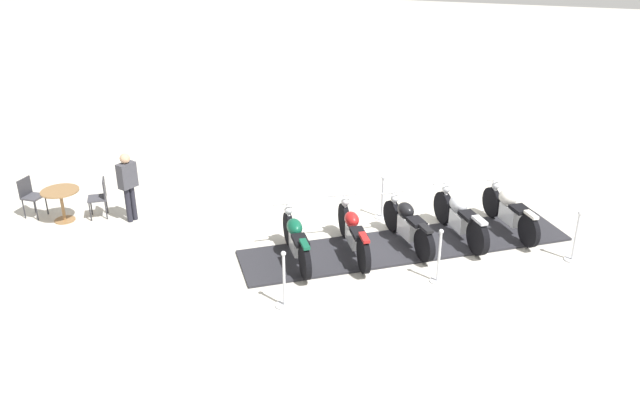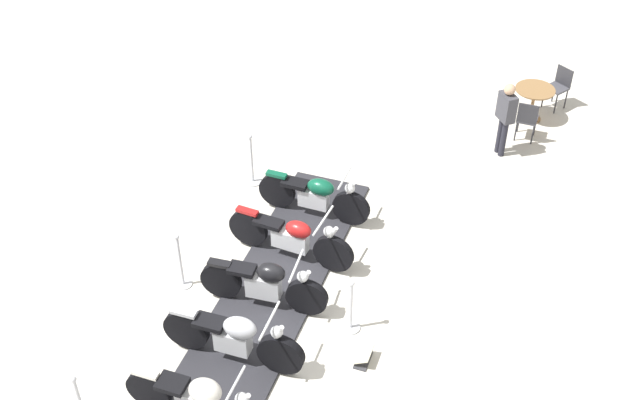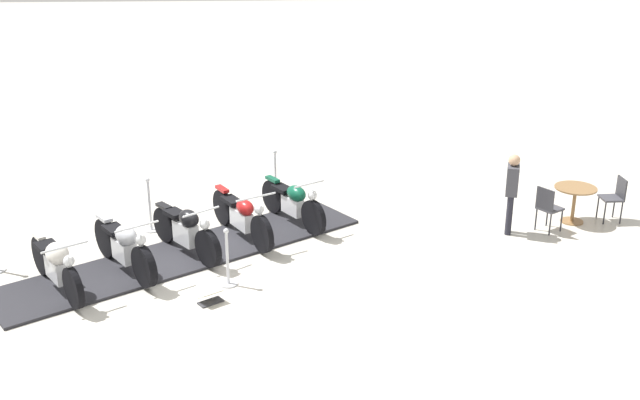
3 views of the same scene
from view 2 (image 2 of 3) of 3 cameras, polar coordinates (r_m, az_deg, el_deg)
ground_plane at (r=13.08m, az=-3.94°, el=-7.45°), size 80.00×80.00×0.00m
display_platform at (r=13.06m, az=-3.94°, el=-7.38°), size 6.53×5.07×0.05m
motorcycle_cream at (r=11.31m, az=-8.52°, el=-13.79°), size 1.30×1.86×0.99m
motorcycle_chrome at (r=11.98m, az=-6.09°, el=-9.62°), size 1.37×1.89×1.04m
motorcycle_black at (r=12.71m, az=-3.91°, el=-5.90°), size 1.39×1.72×0.99m
motorcycle_maroon at (r=13.50m, az=-2.02°, el=-2.62°), size 1.26×2.04×1.02m
motorcycle_forest at (r=14.34m, az=-0.33°, el=0.36°), size 1.23×1.82×1.00m
stanchion_right_mid at (r=12.48m, az=2.20°, el=-7.98°), size 0.31×0.31×1.02m
stanchion_left_rear at (r=15.31m, az=-4.83°, el=2.31°), size 0.34×0.34×1.09m
stanchion_left_mid at (r=13.30m, az=-9.80°, el=-4.70°), size 0.29×0.29×1.10m
info_placard at (r=12.26m, az=3.07°, el=-11.07°), size 0.44×0.40×0.22m
cafe_table at (r=17.53m, az=14.90°, el=7.10°), size 0.82×0.82×0.74m
cafe_chair_near_table at (r=16.85m, az=14.45°, el=5.64°), size 0.55×0.55×0.91m
cafe_chair_across_table at (r=18.13m, az=16.57°, el=7.81°), size 0.41×0.41×0.91m
bystander_person at (r=16.09m, az=13.00°, el=6.00°), size 0.33×0.45×1.59m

